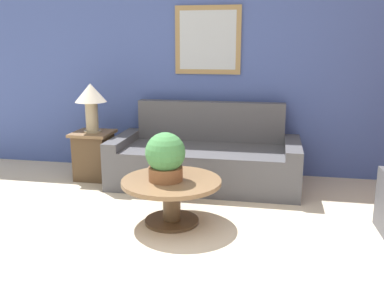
# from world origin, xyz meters

# --- Properties ---
(wall_back) EXTENTS (7.56, 0.09, 2.60)m
(wall_back) POSITION_xyz_m (-0.00, 2.98, 1.31)
(wall_back) COLOR #42569E
(wall_back) RESTS_ON ground_plane
(couch_main) EXTENTS (2.19, 0.98, 0.94)m
(couch_main) POSITION_xyz_m (0.05, 2.42, 0.29)
(couch_main) COLOR #4C4C51
(couch_main) RESTS_ON ground_plane
(coffee_table) EXTENTS (0.92, 0.92, 0.42)m
(coffee_table) POSITION_xyz_m (-0.08, 1.21, 0.31)
(coffee_table) COLOR #4C3823
(coffee_table) RESTS_ON ground_plane
(side_table) EXTENTS (0.47, 0.47, 0.59)m
(side_table) POSITION_xyz_m (-1.34, 2.36, 0.30)
(side_table) COLOR #4C3823
(side_table) RESTS_ON ground_plane
(table_lamp) EXTENTS (0.38, 0.38, 0.59)m
(table_lamp) POSITION_xyz_m (-1.34, 2.36, 1.00)
(table_lamp) COLOR tan
(table_lamp) RESTS_ON side_table
(potted_plant_on_table) EXTENTS (0.37, 0.37, 0.45)m
(potted_plant_on_table) POSITION_xyz_m (-0.12, 1.18, 0.64)
(potted_plant_on_table) COLOR brown
(potted_plant_on_table) RESTS_ON coffee_table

